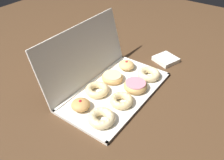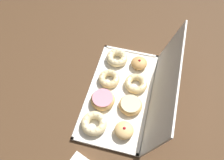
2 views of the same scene
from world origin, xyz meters
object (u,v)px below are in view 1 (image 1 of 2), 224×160
(cruller_donut_1, at_px, (121,100))
(cruller_donut_5, at_px, (97,90))
(donut_box, at_px, (117,92))
(cruller_donut_0, at_px, (101,118))
(cruller_donut_3, at_px, (149,74))
(napkin_stack, at_px, (166,59))
(glazed_ring_donut_6, at_px, (112,77))
(jelly_filled_donut_7, at_px, (126,65))
(pink_frosted_donut_2, at_px, (135,86))
(jelly_filled_donut_4, at_px, (81,105))

(cruller_donut_1, bearing_deg, cruller_donut_5, 92.13)
(donut_box, xyz_separation_m, cruller_donut_0, (-0.20, -0.06, 0.03))
(donut_box, height_order, cruller_donut_3, cruller_donut_3)
(cruller_donut_3, bearing_deg, napkin_stack, -0.12)
(glazed_ring_donut_6, bearing_deg, cruller_donut_5, 179.53)
(donut_box, xyz_separation_m, cruller_donut_1, (-0.06, -0.07, 0.02))
(cruller_donut_0, xyz_separation_m, cruller_donut_3, (0.39, -0.01, -0.00))
(donut_box, distance_m, cruller_donut_0, 0.21)
(cruller_donut_5, bearing_deg, jelly_filled_donut_7, -0.47)
(pink_frosted_donut_2, xyz_separation_m, cruller_donut_5, (-0.13, 0.13, -0.00))
(cruller_donut_5, relative_size, glazed_ring_donut_6, 1.04)
(donut_box, bearing_deg, jelly_filled_donut_4, 162.41)
(donut_box, relative_size, jelly_filled_donut_7, 6.57)
(jelly_filled_donut_4, bearing_deg, cruller_donut_1, -44.10)
(cruller_donut_1, distance_m, jelly_filled_donut_4, 0.18)
(jelly_filled_donut_7, bearing_deg, napkin_stack, -33.20)
(cruller_donut_3, distance_m, jelly_filled_donut_7, 0.14)
(pink_frosted_donut_2, bearing_deg, donut_box, 135.07)
(cruller_donut_1, height_order, cruller_donut_5, same)
(cruller_donut_1, height_order, pink_frosted_donut_2, pink_frosted_donut_2)
(cruller_donut_5, bearing_deg, glazed_ring_donut_6, -0.47)
(pink_frosted_donut_2, xyz_separation_m, glazed_ring_donut_6, (-0.01, 0.13, -0.00))
(cruller_donut_0, height_order, jelly_filled_donut_7, jelly_filled_donut_7)
(cruller_donut_5, xyz_separation_m, glazed_ring_donut_6, (0.12, -0.00, 0.00))
(jelly_filled_donut_4, xyz_separation_m, glazed_ring_donut_6, (0.25, 0.01, -0.00))
(jelly_filled_donut_7, bearing_deg, cruller_donut_1, -151.70)
(donut_box, distance_m, pink_frosted_donut_2, 0.10)
(cruller_donut_1, distance_m, napkin_stack, 0.46)
(jelly_filled_donut_7, bearing_deg, cruller_donut_5, 179.53)
(cruller_donut_1, bearing_deg, jelly_filled_donut_7, 28.30)
(glazed_ring_donut_6, height_order, napkin_stack, glazed_ring_donut_6)
(jelly_filled_donut_4, bearing_deg, cruller_donut_5, 3.96)
(cruller_donut_5, bearing_deg, jelly_filled_donut_4, -176.04)
(cruller_donut_3, relative_size, jelly_filled_donut_7, 1.38)
(jelly_filled_donut_7, bearing_deg, cruller_donut_3, -89.47)
(jelly_filled_donut_4, relative_size, napkin_stack, 0.72)
(glazed_ring_donut_6, relative_size, napkin_stack, 0.95)
(cruller_donut_1, bearing_deg, glazed_ring_donut_6, 48.66)
(donut_box, height_order, cruller_donut_5, cruller_donut_5)
(cruller_donut_0, xyz_separation_m, jelly_filled_donut_7, (0.39, 0.13, 0.00))
(cruller_donut_0, relative_size, napkin_stack, 0.99)
(cruller_donut_1, relative_size, jelly_filled_donut_4, 1.29)
(cruller_donut_1, xyz_separation_m, cruller_donut_3, (0.25, -0.00, 0.00))
(napkin_stack, bearing_deg, jelly_filled_donut_7, 146.80)
(cruller_donut_3, bearing_deg, cruller_donut_5, 151.42)
(jelly_filled_donut_7, bearing_deg, donut_box, -160.50)
(donut_box, relative_size, cruller_donut_0, 4.87)
(jelly_filled_donut_4, xyz_separation_m, napkin_stack, (0.59, -0.13, -0.02))
(pink_frosted_donut_2, xyz_separation_m, cruller_donut_3, (0.13, -0.00, -0.00))
(jelly_filled_donut_4, height_order, napkin_stack, jelly_filled_donut_4)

